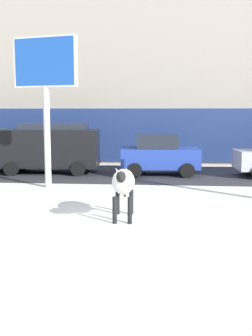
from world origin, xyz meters
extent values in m
plane|color=white|center=(0.00, 0.00, 0.00)|extent=(120.00, 120.00, 0.00)
cube|color=#333338|center=(0.00, 8.34, 0.00)|extent=(60.00, 5.60, 0.01)
cube|color=#A39989|center=(0.00, 14.49, 6.50)|extent=(44.00, 6.00, 13.00)
cube|color=navy|center=(0.00, 11.44, 1.60)|extent=(43.12, 0.10, 2.80)
ellipsoid|color=silver|center=(0.21, 0.45, 1.02)|extent=(0.65, 1.42, 0.64)
ellipsoid|color=black|center=(0.04, 0.54, 1.07)|extent=(0.30, 0.57, 0.40)
cylinder|color=black|center=(0.42, -0.03, 0.35)|extent=(0.12, 0.12, 0.70)
cylinder|color=black|center=(0.03, -0.05, 0.35)|extent=(0.12, 0.12, 0.70)
cylinder|color=black|center=(0.39, 0.95, 0.35)|extent=(0.12, 0.12, 0.70)
cylinder|color=black|center=(0.00, 0.93, 0.35)|extent=(0.12, 0.12, 0.70)
cylinder|color=silver|center=(0.24, -0.30, 1.20)|extent=(0.28, 0.49, 0.44)
ellipsoid|color=black|center=(0.25, -0.52, 1.30)|extent=(0.26, 0.45, 0.28)
cone|color=beige|center=(0.35, -0.48, 1.46)|extent=(0.12, 0.06, 0.15)
cone|color=beige|center=(0.13, -0.48, 1.46)|extent=(0.12, 0.06, 0.15)
cylinder|color=black|center=(0.19, 1.11, 0.77)|extent=(0.06, 0.06, 0.60)
ellipsoid|color=beige|center=(0.20, 0.62, 0.72)|extent=(0.25, 0.29, 0.20)
cylinder|color=silver|center=(-3.06, 4.74, 1.90)|extent=(0.24, 0.24, 3.80)
cube|color=silver|center=(-3.06, 4.74, 4.65)|extent=(2.49, 0.80, 1.82)
cube|color=#1E51B2|center=(-3.06, 4.71, 4.65)|extent=(2.37, 0.73, 1.70)
cube|color=black|center=(-4.02, 8.33, 1.17)|extent=(4.71, 2.19, 1.70)
cube|color=#1E232D|center=(-3.72, 8.35, 2.17)|extent=(3.10, 1.86, 0.30)
cylinder|color=black|center=(-2.59, 9.37, 0.32)|extent=(0.65, 0.26, 0.64)
cylinder|color=black|center=(-2.47, 7.48, 0.32)|extent=(0.65, 0.26, 0.64)
cylinder|color=black|center=(-5.57, 9.18, 0.32)|extent=(0.65, 0.26, 0.64)
cylinder|color=black|center=(-5.45, 7.29, 0.32)|extent=(0.65, 0.26, 0.64)
cube|color=#233D9E|center=(1.14, 8.20, 0.77)|extent=(3.60, 1.92, 0.90)
cube|color=#1E232D|center=(0.99, 8.20, 1.54)|extent=(1.89, 1.61, 0.64)
cylinder|color=black|center=(2.22, 9.13, 0.32)|extent=(0.65, 0.26, 0.64)
cylinder|color=black|center=(2.33, 7.43, 0.32)|extent=(0.65, 0.26, 0.64)
cylinder|color=black|center=(-0.05, 8.98, 0.32)|extent=(0.65, 0.26, 0.64)
cylinder|color=black|center=(0.06, 7.28, 0.32)|extent=(0.65, 0.26, 0.64)
cylinder|color=black|center=(5.19, 8.94, 0.32)|extent=(0.65, 0.26, 0.64)
cylinder|color=#282833|center=(-4.58, 11.18, 0.44)|extent=(0.24, 0.24, 0.88)
cube|color=#386B42|center=(-4.58, 11.18, 1.20)|extent=(0.36, 0.22, 0.64)
sphere|color=#9E7051|center=(-4.58, 11.18, 1.63)|extent=(0.20, 0.20, 0.20)
camera|label=1|loc=(1.22, -10.31, 2.90)|focal=43.96mm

